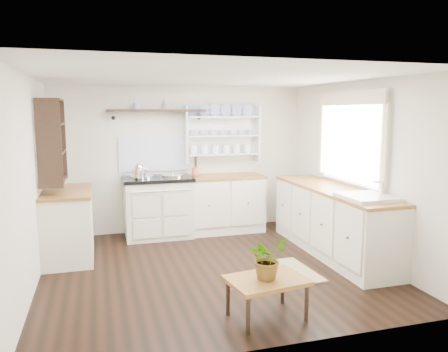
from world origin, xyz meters
The scene contains 19 objects.
floor centered at (0.00, 0.00, 0.00)m, with size 4.00×3.80×0.01m, color black.
wall_back centered at (0.00, 1.90, 1.15)m, with size 4.00×0.02×2.30m, color silver.
wall_right centered at (2.00, 0.00, 1.15)m, with size 0.02×3.80×2.30m, color silver.
wall_left centered at (-2.00, 0.00, 1.15)m, with size 0.02×3.80×2.30m, color silver.
ceiling centered at (0.00, 0.00, 2.30)m, with size 4.00×3.80×0.01m, color white.
window centered at (1.95, 0.15, 1.56)m, with size 0.08×1.55×1.22m.
aga_cooker centered at (-0.44, 1.57, 0.47)m, with size 1.03×0.72×0.95m.
back_cabinets centered at (0.60, 1.60, 0.46)m, with size 1.27×0.63×0.90m.
right_cabinets centered at (1.70, 0.10, 0.46)m, with size 0.62×2.43×0.90m.
belfast_sink centered at (1.70, -0.65, 0.80)m, with size 0.55×0.60×0.45m.
left_cabinets centered at (-1.70, 0.90, 0.46)m, with size 0.62×1.13×0.90m.
plate_rack centered at (0.65, 1.86, 1.56)m, with size 1.20×0.22×0.90m.
high_shelf centered at (-0.40, 1.78, 1.91)m, with size 1.50×0.29×0.16m.
left_shelving centered at (-1.84, 0.90, 1.55)m, with size 0.28×0.80×1.05m, color black.
kettle centered at (-0.72, 1.45, 1.04)m, with size 0.18×0.18×0.22m, color silver, non-canonical shape.
utensil_crock centered at (0.17, 1.68, 0.97)m, with size 0.11×0.11×0.13m, color #AE6A40.
center_table centered at (0.16, -1.40, 0.34)m, with size 0.77×0.61×0.38m.
potted_plant centered at (0.16, -1.40, 0.58)m, with size 0.36×0.31×0.40m, color #3F7233.
floor_rug centered at (0.85, -0.39, 0.01)m, with size 0.55×0.85×0.02m, color #856D4D.
Camera 1 is at (-1.30, -4.97, 1.91)m, focal length 35.00 mm.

